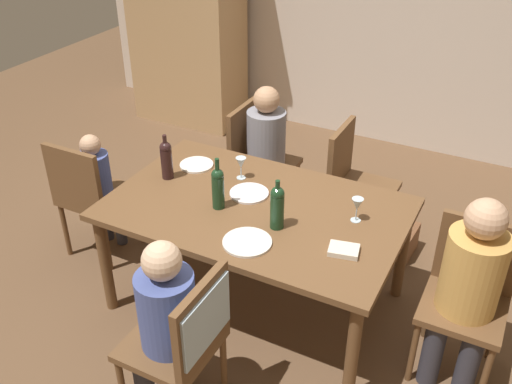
% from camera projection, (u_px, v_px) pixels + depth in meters
% --- Properties ---
extents(ground_plane, '(10.00, 10.00, 0.00)m').
position_uv_depth(ground_plane, '(256.00, 300.00, 3.85)').
color(ground_plane, brown).
extents(rear_room_partition, '(6.40, 0.12, 2.70)m').
position_uv_depth(rear_room_partition, '(395.00, 3.00, 5.23)').
color(rear_room_partition, beige).
rests_on(rear_room_partition, ground_plane).
extents(armoire_cabinet, '(1.18, 0.62, 2.18)m').
position_uv_depth(armoire_cabinet, '(186.00, 16.00, 5.79)').
color(armoire_cabinet, tan).
rests_on(armoire_cabinet, ground_plane).
extents(dining_table, '(1.77, 1.12, 0.75)m').
position_uv_depth(dining_table, '(256.00, 217.00, 3.50)').
color(dining_table, brown).
rests_on(dining_table, ground_plane).
extents(chair_far_left, '(0.44, 0.44, 0.92)m').
position_uv_depth(chair_far_left, '(256.00, 155.00, 4.47)').
color(chair_far_left, brown).
rests_on(chair_far_left, ground_plane).
extents(chair_right_end, '(0.44, 0.44, 0.92)m').
position_uv_depth(chair_right_end, '(469.00, 289.00, 3.14)').
color(chair_right_end, brown).
rests_on(chair_right_end, ground_plane).
extents(chair_near, '(0.46, 0.44, 0.92)m').
position_uv_depth(chair_near, '(190.00, 333.00, 2.78)').
color(chair_near, brown).
rests_on(chair_near, ground_plane).
extents(chair_left_end, '(0.44, 0.44, 0.92)m').
position_uv_depth(chair_left_end, '(89.00, 192.00, 4.00)').
color(chair_left_end, brown).
rests_on(chair_left_end, ground_plane).
extents(chair_far_right, '(0.44, 0.44, 0.92)m').
position_uv_depth(chair_far_right, '(354.00, 179.00, 4.16)').
color(chair_far_right, brown).
rests_on(chair_far_right, ground_plane).
extents(person_woman_host, '(0.34, 0.29, 1.11)m').
position_uv_depth(person_woman_host, '(269.00, 145.00, 4.37)').
color(person_woman_host, '#33333D').
rests_on(person_woman_host, ground_plane).
extents(person_man_bearded, '(0.32, 0.36, 1.16)m').
position_uv_depth(person_man_bearded, '(470.00, 283.00, 2.99)').
color(person_man_bearded, '#33333D').
rests_on(person_man_bearded, ground_plane).
extents(person_man_guest, '(0.33, 0.29, 1.09)m').
position_uv_depth(person_man_guest, '(164.00, 317.00, 2.82)').
color(person_man_guest, '#33333D').
rests_on(person_man_guest, ground_plane).
extents(person_child_small, '(0.22, 0.25, 0.94)m').
position_uv_depth(person_child_small, '(99.00, 182.00, 4.07)').
color(person_child_small, '#33333D').
rests_on(person_child_small, ground_plane).
extents(wine_bottle_tall_green, '(0.08, 0.08, 0.31)m').
position_uv_depth(wine_bottle_tall_green, '(277.00, 206.00, 3.20)').
color(wine_bottle_tall_green, '#19381E').
rests_on(wine_bottle_tall_green, dining_table).
extents(wine_bottle_dark_red, '(0.07, 0.07, 0.33)m').
position_uv_depth(wine_bottle_dark_red, '(218.00, 187.00, 3.38)').
color(wine_bottle_dark_red, '#19381E').
rests_on(wine_bottle_dark_red, dining_table).
extents(wine_bottle_short_olive, '(0.08, 0.08, 0.31)m').
position_uv_depth(wine_bottle_short_olive, '(166.00, 159.00, 3.68)').
color(wine_bottle_short_olive, black).
rests_on(wine_bottle_short_olive, dining_table).
extents(wine_glass_near_left, '(0.07, 0.07, 0.15)m').
position_uv_depth(wine_glass_near_left, '(357.00, 205.00, 3.27)').
color(wine_glass_near_left, silver).
rests_on(wine_glass_near_left, dining_table).
extents(wine_glass_centre, '(0.07, 0.07, 0.15)m').
position_uv_depth(wine_glass_centre, '(241.00, 164.00, 3.69)').
color(wine_glass_centre, silver).
rests_on(wine_glass_centre, dining_table).
extents(dinner_plate_host, '(0.24, 0.24, 0.01)m').
position_uv_depth(dinner_plate_host, '(249.00, 193.00, 3.57)').
color(dinner_plate_host, white).
rests_on(dinner_plate_host, dining_table).
extents(dinner_plate_guest_left, '(0.27, 0.27, 0.01)m').
position_uv_depth(dinner_plate_guest_left, '(247.00, 242.00, 3.14)').
color(dinner_plate_guest_left, silver).
rests_on(dinner_plate_guest_left, dining_table).
extents(dinner_plate_guest_right, '(0.23, 0.23, 0.01)m').
position_uv_depth(dinner_plate_guest_right, '(197.00, 165.00, 3.88)').
color(dinner_plate_guest_right, white).
rests_on(dinner_plate_guest_right, dining_table).
extents(folded_napkin, '(0.18, 0.15, 0.03)m').
position_uv_depth(folded_napkin, '(344.00, 250.00, 3.07)').
color(folded_napkin, beige).
rests_on(folded_napkin, dining_table).
extents(handbag, '(0.14, 0.29, 0.22)m').
position_uv_depth(handbag, '(405.00, 242.00, 4.21)').
color(handbag, brown).
rests_on(handbag, ground_plane).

